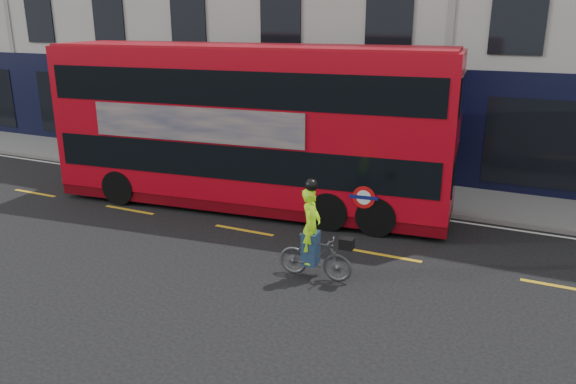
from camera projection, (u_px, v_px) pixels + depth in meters
The scene contains 7 objects.
ground at pixel (367, 280), 12.53m from camera, with size 120.00×120.00×0.00m, color black.
pavement at pixel (428, 197), 18.13m from camera, with size 60.00×3.00×0.12m, color slate.
kerb at pixel (418, 211), 16.83m from camera, with size 60.00×0.12×0.13m, color slate.
road_edge_line at pixel (415, 216), 16.59m from camera, with size 58.00×0.10×0.01m, color silver.
lane_dashes at pixel (385, 255), 13.83m from camera, with size 58.00×0.12×0.01m, color gold, non-canonical shape.
bus at pixel (251, 126), 16.75m from camera, with size 12.25×3.96×4.86m.
cyclist at pixel (314, 245), 12.45m from camera, with size 1.74×0.64×2.31m.
Camera 1 is at (3.24, -11.04, 5.65)m, focal length 35.00 mm.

